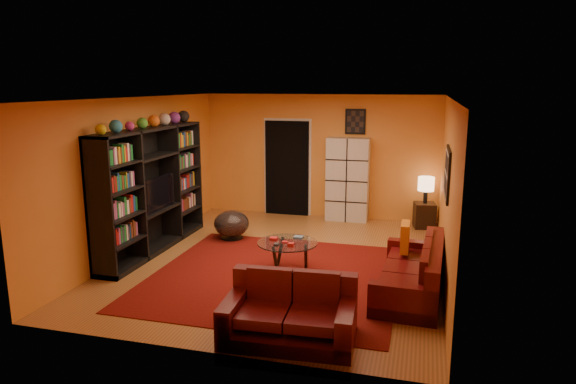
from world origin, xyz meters
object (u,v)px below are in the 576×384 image
(table_lamp, at_px, (426,185))
(loveseat, at_px, (290,313))
(storage_cabinet, at_px, (348,180))
(bowl_chair, at_px, (232,224))
(side_table, at_px, (424,215))
(entertainment_unit, at_px, (152,190))
(tv, at_px, (153,193))
(sofa, at_px, (416,273))
(coffee_table, at_px, (287,245))

(table_lamp, bearing_deg, loveseat, -105.83)
(storage_cabinet, distance_m, bowl_chair, 2.71)
(storage_cabinet, bearing_deg, side_table, -6.19)
(entertainment_unit, height_order, tv, entertainment_unit)
(sofa, height_order, storage_cabinet, storage_cabinet)
(entertainment_unit, distance_m, loveseat, 3.98)
(bowl_chair, bearing_deg, tv, -136.62)
(loveseat, bearing_deg, side_table, -19.41)
(sofa, xyz_separation_m, side_table, (0.09, 3.42, -0.04))
(tv, relative_size, side_table, 1.99)
(storage_cabinet, bearing_deg, bowl_chair, -134.00)
(sofa, relative_size, coffee_table, 2.26)
(sofa, relative_size, side_table, 4.13)
(coffee_table, bearing_deg, table_lamp, 56.90)
(entertainment_unit, height_order, sofa, entertainment_unit)
(storage_cabinet, distance_m, side_table, 1.70)
(entertainment_unit, xyz_separation_m, side_table, (4.50, 2.62, -0.80))
(loveseat, distance_m, storage_cabinet, 5.25)
(table_lamp, bearing_deg, tv, -148.96)
(storage_cabinet, height_order, side_table, storage_cabinet)
(tv, height_order, sofa, tv)
(bowl_chair, xyz_separation_m, table_lamp, (3.43, 1.71, 0.59))
(storage_cabinet, bearing_deg, table_lamp, -6.19)
(storage_cabinet, relative_size, table_lamp, 3.30)
(entertainment_unit, relative_size, storage_cabinet, 1.73)
(tv, distance_m, sofa, 4.48)
(entertainment_unit, height_order, loveseat, entertainment_unit)
(loveseat, relative_size, side_table, 3.02)
(loveseat, bearing_deg, coffee_table, 12.54)
(coffee_table, height_order, side_table, side_table)
(sofa, relative_size, table_lamp, 3.94)
(coffee_table, height_order, bowl_chair, bowl_chair)
(entertainment_unit, xyz_separation_m, bowl_chair, (1.07, 0.91, -0.77))
(storage_cabinet, xyz_separation_m, side_table, (1.58, -0.18, -0.62))
(side_table, bearing_deg, storage_cabinet, 173.46)
(entertainment_unit, xyz_separation_m, tv, (0.05, -0.06, -0.04))
(loveseat, distance_m, bowl_chair, 3.88)
(table_lamp, bearing_deg, storage_cabinet, 173.46)
(side_table, xyz_separation_m, table_lamp, (0.00, 0.00, 0.62))
(loveseat, distance_m, side_table, 5.24)
(side_table, bearing_deg, coffee_table, -123.10)
(entertainment_unit, bearing_deg, tv, -48.45)
(tv, xyz_separation_m, storage_cabinet, (2.87, 2.86, -0.14))
(coffee_table, bearing_deg, storage_cabinet, 82.59)
(storage_cabinet, height_order, bowl_chair, storage_cabinet)
(entertainment_unit, relative_size, tv, 3.02)
(table_lamp, bearing_deg, sofa, -91.47)
(coffee_table, xyz_separation_m, side_table, (2.00, 3.07, -0.17))
(side_table, height_order, table_lamp, table_lamp)
(tv, height_order, storage_cabinet, storage_cabinet)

